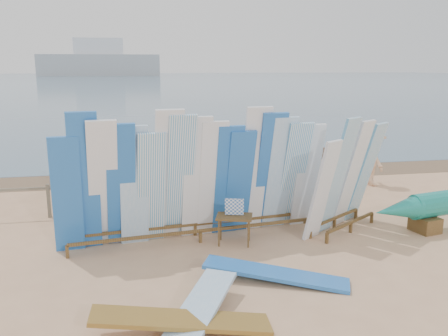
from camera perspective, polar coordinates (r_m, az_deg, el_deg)
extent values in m
plane|color=tan|center=(10.42, -11.79, -10.22)|extent=(160.00, 160.00, 0.00)
cube|color=#425E76|center=(137.70, -11.01, 10.37)|extent=(320.00, 240.00, 0.02)
cube|color=brown|center=(17.30, -11.45, -1.16)|extent=(40.00, 2.60, 0.01)
cube|color=#999EA3|center=(190.04, -14.74, 11.86)|extent=(45.00, 8.00, 8.00)
cube|color=silver|center=(190.17, -14.85, 13.97)|extent=(18.00, 6.00, 6.00)
cube|color=#79705B|center=(13.03, -11.75, -1.95)|extent=(12.00, 0.06, 0.06)
cube|color=#79705B|center=(13.32, -20.34, -3.72)|extent=(0.08, 0.08, 0.90)
cube|color=#79705B|center=(13.12, -11.69, -3.43)|extent=(0.08, 0.08, 0.90)
cube|color=#79705B|center=(13.22, -2.99, -3.06)|extent=(0.08, 0.08, 0.90)
cube|color=#79705B|center=(13.62, 5.39, -2.64)|extent=(0.08, 0.08, 0.90)
cube|color=#79705B|center=(14.29, 13.12, -2.20)|extent=(0.08, 0.08, 0.90)
cube|color=brown|center=(10.81, -2.87, -7.57)|extent=(5.71, 0.79, 0.07)
cube|color=brown|center=(11.25, -3.52, -6.76)|extent=(5.71, 0.79, 0.07)
cube|color=blue|center=(10.42, -18.37, -3.17)|extent=(0.67, 0.60, 2.56)
cube|color=blue|center=(10.36, -16.41, -1.72)|extent=(0.69, 0.78, 3.05)
cube|color=white|center=(10.39, -14.33, -2.03)|extent=(0.72, 1.00, 2.88)
cube|color=blue|center=(10.43, -12.28, -2.13)|extent=(0.71, 0.89, 2.80)
cube|color=#8BB9DF|center=(10.46, -10.76, -2.21)|extent=(0.68, 0.65, 2.73)
cube|color=white|center=(10.53, -8.73, -2.47)|extent=(0.70, 0.83, 2.57)
cube|color=white|center=(10.54, -6.78, -1.04)|extent=(0.72, 1.01, 3.06)
cube|color=white|center=(10.60, -5.29, -1.26)|extent=(0.72, 1.02, 2.94)
cube|color=white|center=(10.70, -3.34, -1.28)|extent=(0.69, 0.79, 2.88)
cube|color=white|center=(10.81, -1.43, -1.43)|extent=(0.69, 0.77, 2.76)
cube|color=blue|center=(10.93, 0.44, -1.59)|extent=(0.69, 0.76, 2.65)
cube|color=blue|center=(11.03, 1.82, -1.79)|extent=(0.69, 0.80, 2.52)
cube|color=white|center=(11.10, 3.63, -0.33)|extent=(0.70, 0.80, 3.05)
cube|color=blue|center=(11.25, 5.39, -0.54)|extent=(0.71, 0.90, 2.91)
cube|color=#8BB9DF|center=(11.38, 6.68, -0.71)|extent=(0.70, 0.85, 2.80)
cube|color=white|center=(11.55, 8.35, -0.92)|extent=(0.71, 0.94, 2.66)
cube|color=white|center=(11.72, 9.98, -0.94)|extent=(0.68, 0.70, 2.60)
cube|color=brown|center=(11.82, 15.03, -6.33)|extent=(1.73, 1.20, 0.06)
cube|color=brown|center=(12.04, 13.17, -5.89)|extent=(1.73, 1.20, 0.06)
cube|color=white|center=(10.89, 11.72, -2.70)|extent=(0.81, 0.82, 2.35)
cube|color=white|center=(11.36, 13.55, -0.98)|extent=(0.90, 0.95, 2.81)
cube|color=white|center=(11.91, 15.16, -0.75)|extent=(0.91, 0.97, 2.69)
cube|color=white|center=(12.47, 16.63, -0.53)|extent=(0.92, 0.98, 2.58)
cube|color=brown|center=(12.49, 23.03, -6.24)|extent=(0.64, 0.71, 0.37)
cone|color=#19897C|center=(11.72, 20.05, -4.76)|extent=(1.33, 0.83, 0.58)
cube|color=brown|center=(10.62, 1.25, -5.88)|extent=(0.92, 0.76, 0.05)
cube|color=white|center=(10.55, 1.25, -4.68)|extent=(0.41, 0.14, 0.37)
cube|color=olive|center=(7.56, -5.03, -19.16)|extent=(2.71, 0.71, 0.42)
cube|color=#8BB9DF|center=(7.66, -3.60, -18.71)|extent=(1.78, 2.63, 0.38)
cube|color=blue|center=(9.14, 6.19, -13.34)|extent=(2.69, 1.60, 0.29)
cube|color=#AE2512|center=(14.18, -13.38, -2.92)|extent=(0.62, 0.58, 0.05)
cube|color=#AE2512|center=(14.33, -13.22, -1.63)|extent=(0.55, 0.26, 0.53)
cube|color=#AE2512|center=(14.08, -3.76, -2.71)|extent=(0.71, 0.69, 0.05)
cube|color=#AE2512|center=(14.19, -4.36, -1.48)|extent=(0.53, 0.42, 0.53)
cube|color=#AE2512|center=(14.38, -3.92, -1.16)|extent=(0.68, 0.93, 0.61)
cube|color=#AE2512|center=(14.61, -3.79, 0.63)|extent=(0.53, 0.30, 0.39)
imported|color=#8C6042|center=(14.18, -12.76, -0.71)|extent=(1.01, 0.50, 1.67)
imported|color=tan|center=(16.18, 6.57, 1.38)|extent=(0.93, 1.27, 1.82)
imported|color=beige|center=(14.65, 11.06, -0.32)|extent=(0.78, 0.86, 1.62)
imported|color=#8C6042|center=(16.06, 11.43, 0.79)|extent=(1.04, 0.73, 1.63)
imported|color=#8C6042|center=(15.53, -19.05, 0.14)|extent=(0.67, 0.43, 1.72)
imported|color=tan|center=(16.35, -10.44, 0.97)|extent=(0.68, 1.11, 1.60)
imported|color=beige|center=(16.47, -11.33, 1.43)|extent=(1.46, 1.68, 1.83)
imported|color=tan|center=(16.51, 17.67, 1.19)|extent=(0.68, 1.27, 1.88)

